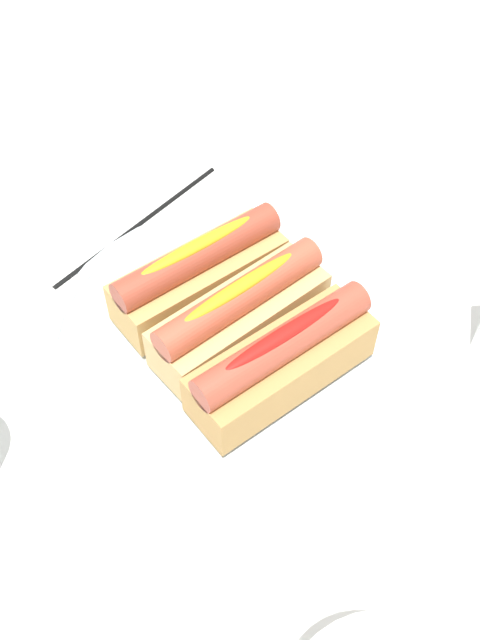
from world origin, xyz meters
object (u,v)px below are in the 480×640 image
serving_bowl (240,346)px  hotdog_front (199,273)px  chopstick_near (139,223)px  hotdog_back (240,314)px  hotdog_side (285,359)px

serving_bowl → hotdog_front: bearing=-77.9°
serving_bowl → chopstick_near: (0.02, -0.19, -0.01)m
hotdog_back → chopstick_near: bearing=-84.0°
chopstick_near → hotdog_back: bearing=71.6°
serving_bowl → hotdog_side: 0.07m
hotdog_back → hotdog_side: (-0.01, 0.05, 0.00)m
hotdog_back → chopstick_near: hotdog_back is taller
hotdog_front → chopstick_near: (0.01, -0.14, -0.06)m
hotdog_front → serving_bowl: bearing=102.1°
hotdog_side → chopstick_near: bearing=-82.6°
hotdog_back → hotdog_side: bearing=102.1°
serving_bowl → hotdog_side: hotdog_side is taller
serving_bowl → chopstick_near: size_ratio=1.47×
hotdog_front → chopstick_near: hotdog_front is taller
hotdog_side → chopstick_near: (0.03, -0.24, -0.06)m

